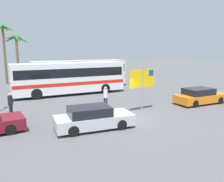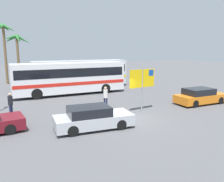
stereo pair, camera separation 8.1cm
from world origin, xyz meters
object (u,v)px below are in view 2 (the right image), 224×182
at_px(pedestrian_crossing_lot, 106,96).
at_px(pedestrian_near_sign, 10,103).
at_px(bus_rear_coach, 80,72).
at_px(car_silver, 92,118).
at_px(bus_front_coach, 70,77).
at_px(car_orange, 200,96).
at_px(ferry_sign, 143,80).

distance_m(pedestrian_crossing_lot, pedestrian_near_sign, 6.77).
bearing_deg(pedestrian_near_sign, bus_rear_coach, 82.85).
bearing_deg(bus_rear_coach, car_silver, -105.28).
relative_size(bus_rear_coach, pedestrian_crossing_lot, 6.53).
relative_size(bus_front_coach, car_orange, 2.44).
bearing_deg(pedestrian_crossing_lot, car_silver, 14.78).
xyz_separation_m(bus_rear_coach, pedestrian_near_sign, (-8.00, -9.39, -0.83)).
relative_size(bus_rear_coach, pedestrian_near_sign, 6.78).
bearing_deg(bus_front_coach, car_orange, -45.39).
bearing_deg(pedestrian_crossing_lot, car_orange, 122.71).
distance_m(bus_rear_coach, pedestrian_near_sign, 12.37).
relative_size(bus_front_coach, pedestrian_near_sign, 6.78).
bearing_deg(pedestrian_near_sign, pedestrian_crossing_lot, 26.53).
xyz_separation_m(car_silver, pedestrian_crossing_lot, (2.58, 3.93, 0.36)).
bearing_deg(ferry_sign, bus_front_coach, 103.45).
relative_size(bus_front_coach, ferry_sign, 3.44).
xyz_separation_m(bus_front_coach, pedestrian_near_sign, (-5.76, -5.89, -0.83)).
bearing_deg(bus_front_coach, pedestrian_crossing_lot, -81.81).
height_order(bus_front_coach, car_orange, bus_front_coach).
distance_m(bus_front_coach, pedestrian_near_sign, 8.28).
distance_m(car_orange, pedestrian_crossing_lot, 8.02).
bearing_deg(ferry_sign, bus_rear_coach, 87.92).
bearing_deg(car_orange, bus_rear_coach, 118.11).
relative_size(ferry_sign, pedestrian_crossing_lot, 1.90).
xyz_separation_m(car_orange, pedestrian_crossing_lot, (-7.73, 2.12, 0.36)).
xyz_separation_m(bus_front_coach, car_silver, (-1.62, -10.61, -1.15)).
relative_size(car_silver, car_orange, 1.02).
bearing_deg(car_silver, bus_rear_coach, 78.93).
xyz_separation_m(ferry_sign, pedestrian_crossing_lot, (-2.06, 2.00, -1.33)).
xyz_separation_m(ferry_sign, car_orange, (5.66, -0.13, -1.69)).
xyz_separation_m(car_orange, pedestrian_near_sign, (-14.45, 2.92, 0.32)).
relative_size(pedestrian_crossing_lot, pedestrian_near_sign, 1.04).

